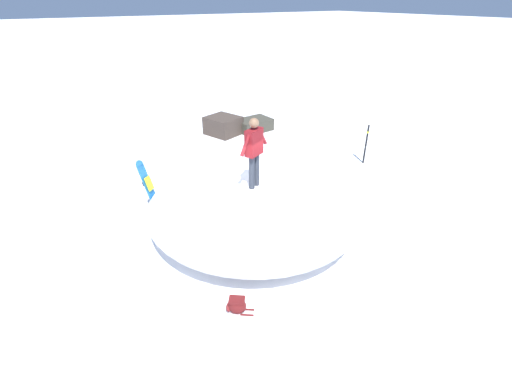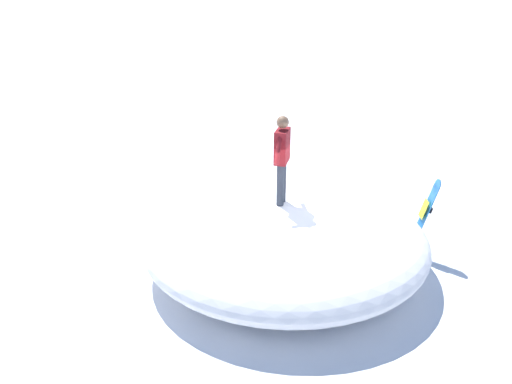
{
  "view_description": "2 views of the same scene",
  "coord_description": "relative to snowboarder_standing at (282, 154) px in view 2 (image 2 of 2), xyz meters",
  "views": [
    {
      "loc": [
        7.17,
        -4.15,
        5.43
      ],
      "look_at": [
        1.05,
        -0.24,
        1.42
      ],
      "focal_mm": 24.88,
      "sensor_mm": 36.0,
      "label": 1
    },
    {
      "loc": [
        -4.74,
        7.73,
        5.71
      ],
      "look_at": [
        1.04,
        0.24,
        1.56
      ],
      "focal_mm": 37.88,
      "sensor_mm": 36.0,
      "label": 2
    }
  ],
  "objects": [
    {
      "name": "snowboard_primary_upright",
      "position": [
        -2.11,
        -2.01,
        -1.46
      ],
      "size": [
        0.55,
        0.52,
        1.7
      ],
      "color": "#2672BF",
      "rests_on": "ground"
    },
    {
      "name": "snowboarder_standing",
      "position": [
        0.0,
        0.0,
        0.0
      ],
      "size": [
        0.49,
        0.99,
        1.72
      ],
      "color": "#333842",
      "rests_on": "snow_mound"
    },
    {
      "name": "backpack_near",
      "position": [
        2.15,
        -1.76,
        -2.15
      ],
      "size": [
        0.48,
        0.54,
        0.36
      ],
      "color": "maroon",
      "rests_on": "ground"
    },
    {
      "name": "ground",
      "position": [
        -0.65,
        0.04,
        -2.33
      ],
      "size": [
        240.0,
        240.0,
        0.0
      ],
      "primitive_type": "plane",
      "color": "white"
    },
    {
      "name": "snow_mound",
      "position": [
        -0.18,
        0.1,
        -1.66
      ],
      "size": [
        7.61,
        7.59,
        1.34
      ],
      "primitive_type": "ellipsoid",
      "rotation": [
        0.0,
        0.0,
        2.2
      ],
      "color": "white",
      "rests_on": "ground"
    }
  ]
}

